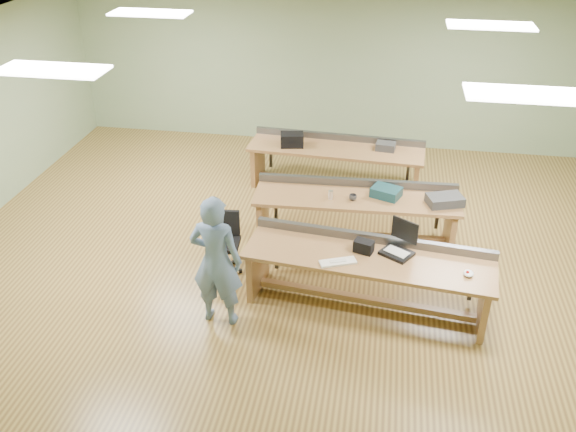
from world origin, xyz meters
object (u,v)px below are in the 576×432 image
object	(u,v)px
workbench_mid	(356,207)
camera_bag	(364,246)
mug	(353,197)
parts_bin_teal	(386,192)
parts_bin_grey	(445,200)
workbench_back	(336,157)
person	(216,261)
task_chair	(225,250)
drinks_can	(331,195)
workbench_front	(368,268)
laptop_base	(397,253)

from	to	relation	value
workbench_mid	camera_bag	distance (m)	1.51
camera_bag	mug	bearing A→B (deg)	117.71
camera_bag	parts_bin_teal	xyz separation A→B (m)	(0.24, 1.52, -0.01)
parts_bin_grey	parts_bin_teal	bearing A→B (deg)	173.02
workbench_back	person	size ratio (longest dim) A/B	1.75
workbench_mid	mug	bearing A→B (deg)	-108.96
mug	parts_bin_grey	bearing A→B (deg)	4.03
workbench_back	task_chair	xyz separation A→B (m)	(-1.24, -2.80, -0.24)
workbench_back	mug	distance (m)	1.92
parts_bin_teal	drinks_can	world-z (taller)	parts_bin_teal
workbench_mid	workbench_back	size ratio (longest dim) A/B	0.99
parts_bin_grey	drinks_can	world-z (taller)	parts_bin_grey
drinks_can	person	bearing A→B (deg)	-120.10
task_chair	mug	xyz separation A→B (m)	(1.66, 0.94, 0.48)
drinks_can	task_chair	bearing A→B (deg)	-145.17
camera_bag	person	bearing A→B (deg)	-140.79
task_chair	drinks_can	size ratio (longest dim) A/B	6.83
person	parts_bin_teal	bearing A→B (deg)	-128.39
workbench_back	mug	size ratio (longest dim) A/B	27.09
workbench_front	workbench_back	distance (m)	3.33
task_chair	person	bearing A→B (deg)	-84.84
task_chair	workbench_mid	bearing A→B (deg)	27.30
workbench_mid	parts_bin_teal	bearing A→B (deg)	3.11
workbench_front	mug	size ratio (longest dim) A/B	28.19
workbench_front	drinks_can	distance (m)	1.54
parts_bin_teal	mug	bearing A→B (deg)	-157.65
drinks_can	parts_bin_grey	bearing A→B (deg)	3.51
workbench_back	task_chair	world-z (taller)	task_chair
camera_bag	parts_bin_teal	world-z (taller)	camera_bag
laptop_base	task_chair	distance (m)	2.37
task_chair	mug	world-z (taller)	task_chair
parts_bin_grey	drinks_can	bearing A→B (deg)	-176.49
workbench_back	parts_bin_grey	distance (m)	2.47
workbench_front	person	bearing A→B (deg)	-155.09
parts_bin_grey	laptop_base	bearing A→B (deg)	-114.81
workbench_mid	parts_bin_grey	size ratio (longest dim) A/B	6.10
workbench_back	parts_bin_teal	size ratio (longest dim) A/B	7.53
parts_bin_teal	drinks_can	xyz separation A→B (m)	(-0.79, -0.20, -0.01)
laptop_base	drinks_can	distance (m)	1.62
laptop_base	parts_bin_teal	distance (m)	1.52
mug	drinks_can	xyz separation A→B (m)	(-0.32, -0.01, 0.02)
camera_bag	mug	xyz separation A→B (m)	(-0.23, 1.33, -0.04)
workbench_front	camera_bag	distance (m)	0.29
parts_bin_teal	workbench_back	bearing A→B (deg)	117.94
workbench_front	parts_bin_grey	size ratio (longest dim) A/B	6.39
workbench_front	workbench_mid	world-z (taller)	same
workbench_front	parts_bin_teal	size ratio (longest dim) A/B	7.83
task_chair	parts_bin_grey	size ratio (longest dim) A/B	1.76
workbench_back	camera_bag	xyz separation A→B (m)	(0.65, -3.18, 0.27)
camera_bag	task_chair	size ratio (longest dim) A/B	0.27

